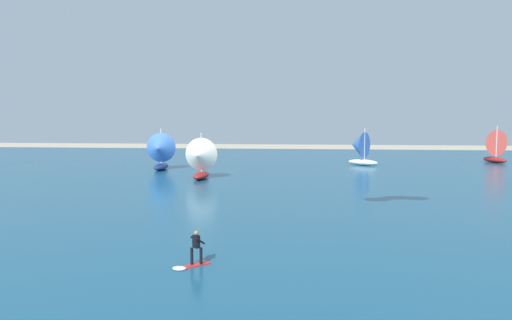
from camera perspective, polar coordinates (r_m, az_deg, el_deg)
ocean at (r=56.58m, az=3.95°, el=-2.10°), size 160.00×90.00×0.10m
kitesurfer at (r=25.02m, az=-6.93°, el=-10.14°), size 1.79×1.78×1.67m
sailboat_anchored_offshore at (r=55.64m, az=-6.21°, el=0.17°), size 3.61×4.26×4.99m
sailboat_far_left at (r=72.05m, az=11.24°, el=1.30°), size 4.56×4.14×5.06m
sailboat_center_horizon at (r=65.15m, az=-10.53°, el=0.95°), size 3.73×4.42×5.20m
sailboat_mid_right at (r=81.94m, az=24.49°, el=1.46°), size 4.17×4.68×5.26m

